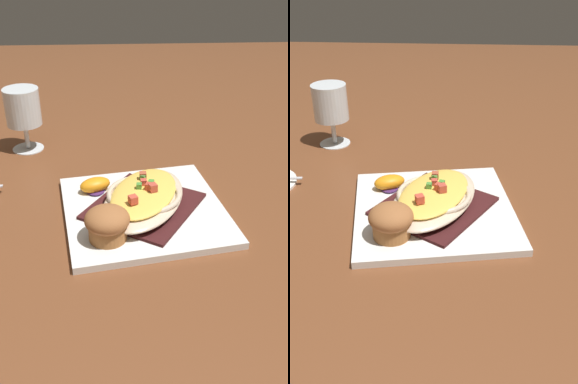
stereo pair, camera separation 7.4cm
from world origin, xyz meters
TOP-DOWN VIEW (x-y plane):
  - ground_plane at (0.00, 0.00)m, footprint 2.60×2.60m
  - square_plate at (0.00, 0.00)m, footprint 0.31×0.31m
  - folded_napkin at (0.00, 0.00)m, footprint 0.22×0.23m
  - gratin_dish at (-0.00, 0.00)m, footprint 0.19×0.24m
  - muffin at (0.06, 0.08)m, footprint 0.07×0.07m
  - orange_garnish at (0.08, -0.06)m, footprint 0.06×0.05m
  - stemmed_glass at (0.24, -0.27)m, footprint 0.07×0.07m

SIDE VIEW (x-z plane):
  - ground_plane at x=0.00m, z-range 0.00..0.00m
  - square_plate at x=0.00m, z-range 0.00..0.01m
  - folded_napkin at x=0.00m, z-range 0.01..0.02m
  - orange_garnish at x=0.08m, z-range 0.01..0.04m
  - gratin_dish at x=0.00m, z-range 0.01..0.06m
  - muffin at x=0.06m, z-range 0.01..0.07m
  - stemmed_glass at x=0.24m, z-range 0.02..0.16m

